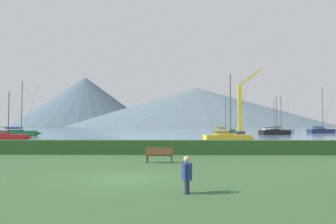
{
  "coord_description": "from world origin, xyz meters",
  "views": [
    {
      "loc": [
        2.06,
        -13.43,
        2.28
      ],
      "look_at": [
        0.7,
        60.66,
        5.39
      ],
      "focal_mm": 33.32,
      "sensor_mm": 36.0,
      "label": 1
    }
  ],
  "objects_px": {
    "sailboat_slip_8": "(19,133)",
    "park_bench_near_path": "(159,154)",
    "dock_crane": "(241,113)",
    "sailboat_slip_5": "(280,131)",
    "sailboat_slip_0": "(224,131)",
    "sailboat_slip_1": "(275,132)",
    "person_seated_viewer": "(187,173)",
    "sailboat_slip_4": "(228,138)",
    "sailboat_slip_6": "(273,130)",
    "sailboat_slip_7": "(5,137)",
    "sailboat_slip_2": "(321,131)"
  },
  "relations": [
    {
      "from": "sailboat_slip_0",
      "to": "sailboat_slip_4",
      "type": "relative_size",
      "value": 1.22
    },
    {
      "from": "sailboat_slip_0",
      "to": "sailboat_slip_6",
      "type": "height_order",
      "value": "sailboat_slip_0"
    },
    {
      "from": "sailboat_slip_7",
      "to": "park_bench_near_path",
      "type": "xyz_separation_m",
      "value": [
        23.71,
        -26.1,
        -0.02
      ]
    },
    {
      "from": "sailboat_slip_0",
      "to": "sailboat_slip_8",
      "type": "relative_size",
      "value": 0.98
    },
    {
      "from": "sailboat_slip_6",
      "to": "sailboat_slip_4",
      "type": "bearing_deg",
      "value": -129.38
    },
    {
      "from": "sailboat_slip_2",
      "to": "sailboat_slip_5",
      "type": "bearing_deg",
      "value": 178.44
    },
    {
      "from": "person_seated_viewer",
      "to": "sailboat_slip_6",
      "type": "bearing_deg",
      "value": 86.61
    },
    {
      "from": "sailboat_slip_5",
      "to": "sailboat_slip_2",
      "type": "bearing_deg",
      "value": -2.75
    },
    {
      "from": "sailboat_slip_0",
      "to": "sailboat_slip_1",
      "type": "bearing_deg",
      "value": -77.57
    },
    {
      "from": "sailboat_slip_8",
      "to": "park_bench_near_path",
      "type": "xyz_separation_m",
      "value": [
        31.09,
        -44.79,
        -0.16
      ]
    },
    {
      "from": "dock_crane",
      "to": "sailboat_slip_7",
      "type": "bearing_deg",
      "value": -144.91
    },
    {
      "from": "sailboat_slip_6",
      "to": "dock_crane",
      "type": "bearing_deg",
      "value": -136.39
    },
    {
      "from": "sailboat_slip_5",
      "to": "sailboat_slip_7",
      "type": "height_order",
      "value": "sailboat_slip_5"
    },
    {
      "from": "park_bench_near_path",
      "to": "person_seated_viewer",
      "type": "relative_size",
      "value": 1.31
    },
    {
      "from": "sailboat_slip_1",
      "to": "sailboat_slip_2",
      "type": "relative_size",
      "value": 0.68
    },
    {
      "from": "sailboat_slip_1",
      "to": "park_bench_near_path",
      "type": "distance_m",
      "value": 59.64
    },
    {
      "from": "dock_crane",
      "to": "sailboat_slip_1",
      "type": "bearing_deg",
      "value": -0.2
    },
    {
      "from": "sailboat_slip_1",
      "to": "sailboat_slip_6",
      "type": "height_order",
      "value": "sailboat_slip_6"
    },
    {
      "from": "sailboat_slip_5",
      "to": "park_bench_near_path",
      "type": "height_order",
      "value": "sailboat_slip_5"
    },
    {
      "from": "sailboat_slip_8",
      "to": "sailboat_slip_5",
      "type": "bearing_deg",
      "value": 3.66
    },
    {
      "from": "sailboat_slip_5",
      "to": "sailboat_slip_8",
      "type": "relative_size",
      "value": 0.92
    },
    {
      "from": "sailboat_slip_1",
      "to": "sailboat_slip_8",
      "type": "xyz_separation_m",
      "value": [
        -55.62,
        -9.58,
        0.02
      ]
    },
    {
      "from": "sailboat_slip_1",
      "to": "sailboat_slip_6",
      "type": "relative_size",
      "value": 0.84
    },
    {
      "from": "park_bench_near_path",
      "to": "sailboat_slip_8",
      "type": "bearing_deg",
      "value": 125.89
    },
    {
      "from": "sailboat_slip_1",
      "to": "sailboat_slip_2",
      "type": "xyz_separation_m",
      "value": [
        18.24,
        15.94,
        0.06
      ]
    },
    {
      "from": "sailboat_slip_2",
      "to": "person_seated_viewer",
      "type": "bearing_deg",
      "value": -126.46
    },
    {
      "from": "sailboat_slip_7",
      "to": "dock_crane",
      "type": "xyz_separation_m",
      "value": [
        40.28,
        28.29,
        4.48
      ]
    },
    {
      "from": "sailboat_slip_1",
      "to": "sailboat_slip_6",
      "type": "xyz_separation_m",
      "value": [
        9.09,
        30.06,
        -0.05
      ]
    },
    {
      "from": "sailboat_slip_6",
      "to": "park_bench_near_path",
      "type": "distance_m",
      "value": 90.88
    },
    {
      "from": "sailboat_slip_2",
      "to": "sailboat_slip_1",
      "type": "bearing_deg",
      "value": -147.54
    },
    {
      "from": "sailboat_slip_2",
      "to": "sailboat_slip_5",
      "type": "xyz_separation_m",
      "value": [
        -12.31,
        -1.54,
        -0.01
      ]
    },
    {
      "from": "sailboat_slip_0",
      "to": "sailboat_slip_4",
      "type": "distance_m",
      "value": 52.47
    },
    {
      "from": "sailboat_slip_2",
      "to": "park_bench_near_path",
      "type": "relative_size",
      "value": 7.9
    },
    {
      "from": "sailboat_slip_7",
      "to": "sailboat_slip_8",
      "type": "height_order",
      "value": "sailboat_slip_8"
    },
    {
      "from": "person_seated_viewer",
      "to": "dock_crane",
      "type": "xyz_separation_m",
      "value": [
        15.26,
        62.83,
        4.34
      ]
    },
    {
      "from": "dock_crane",
      "to": "sailboat_slip_5",
      "type": "bearing_deg",
      "value": 45.98
    },
    {
      "from": "sailboat_slip_2",
      "to": "sailboat_slip_8",
      "type": "xyz_separation_m",
      "value": [
        -73.86,
        -25.52,
        -0.03
      ]
    },
    {
      "from": "sailboat_slip_2",
      "to": "sailboat_slip_7",
      "type": "height_order",
      "value": "sailboat_slip_2"
    },
    {
      "from": "sailboat_slip_0",
      "to": "sailboat_slip_7",
      "type": "height_order",
      "value": "sailboat_slip_0"
    },
    {
      "from": "person_seated_viewer",
      "to": "sailboat_slip_0",
      "type": "bearing_deg",
      "value": 95.79
    },
    {
      "from": "sailboat_slip_4",
      "to": "sailboat_slip_6",
      "type": "xyz_separation_m",
      "value": [
        25.51,
        61.39,
        0.03
      ]
    },
    {
      "from": "sailboat_slip_4",
      "to": "sailboat_slip_0",
      "type": "bearing_deg",
      "value": 71.77
    },
    {
      "from": "sailboat_slip_6",
      "to": "person_seated_viewer",
      "type": "distance_m",
      "value": 98.33
    },
    {
      "from": "dock_crane",
      "to": "sailboat_slip_6",
      "type": "bearing_deg",
      "value": 60.42
    },
    {
      "from": "sailboat_slip_8",
      "to": "park_bench_near_path",
      "type": "height_order",
      "value": "sailboat_slip_8"
    },
    {
      "from": "sailboat_slip_5",
      "to": "sailboat_slip_6",
      "type": "height_order",
      "value": "sailboat_slip_6"
    },
    {
      "from": "sailboat_slip_4",
      "to": "sailboat_slip_8",
      "type": "distance_m",
      "value": 44.82
    },
    {
      "from": "sailboat_slip_5",
      "to": "person_seated_viewer",
      "type": "height_order",
      "value": "sailboat_slip_5"
    },
    {
      "from": "sailboat_slip_8",
      "to": "person_seated_viewer",
      "type": "height_order",
      "value": "sailboat_slip_8"
    },
    {
      "from": "sailboat_slip_1",
      "to": "sailboat_slip_8",
      "type": "bearing_deg",
      "value": 175.59
    }
  ]
}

